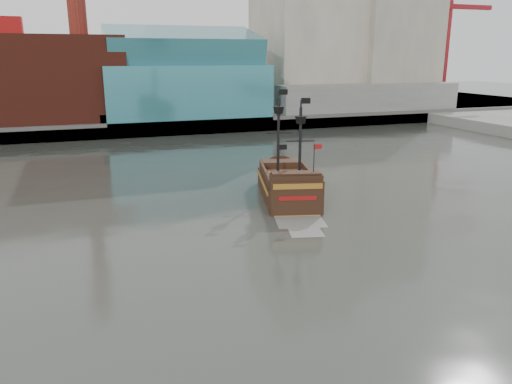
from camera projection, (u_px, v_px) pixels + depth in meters
name	position (u px, v px, depth m)	size (l,w,h in m)	color
ground	(263.00, 295.00, 29.53)	(400.00, 400.00, 0.00)	#2A2D28
promenade_far	(122.00, 113.00, 112.86)	(220.00, 60.00, 2.00)	slate
seawall	(137.00, 130.00, 85.98)	(220.00, 1.00, 2.60)	#4C4C49
skyline	(143.00, 0.00, 101.55)	(149.00, 45.00, 62.00)	brown
crane_a	(444.00, 33.00, 124.37)	(22.50, 4.00, 32.25)	slate
crane_b	(447.00, 48.00, 137.49)	(19.10, 4.00, 26.25)	slate
pirate_ship	(288.00, 188.00, 49.34)	(8.15, 15.76, 11.31)	black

